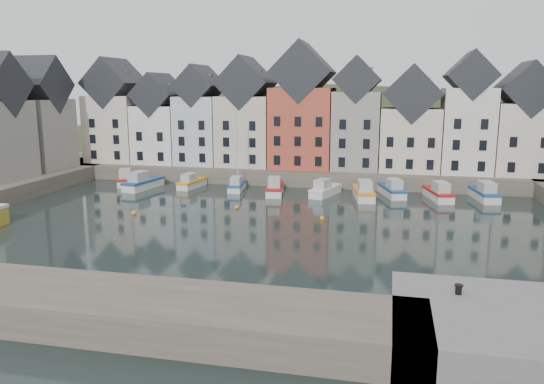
% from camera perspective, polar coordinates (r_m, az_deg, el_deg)
% --- Properties ---
extents(ground, '(260.00, 260.00, 0.00)m').
position_cam_1_polar(ground, '(51.05, -2.03, -4.00)').
color(ground, black).
rests_on(ground, ground).
extents(far_quay, '(90.00, 16.00, 2.00)m').
position_cam_1_polar(far_quay, '(79.62, 3.44, 2.25)').
color(far_quay, '#534940').
rests_on(far_quay, ground).
extents(near_wall, '(50.00, 6.00, 2.00)m').
position_cam_1_polar(near_wall, '(36.33, -27.26, -10.04)').
color(near_wall, '#534940').
rests_on(near_wall, ground).
extents(hillside, '(153.60, 70.40, 64.00)m').
position_cam_1_polar(hillside, '(109.00, 5.55, -5.54)').
color(hillside, '#263018').
rests_on(hillside, ground).
extents(far_terrace, '(72.37, 8.16, 17.78)m').
position_cam_1_polar(far_terrace, '(76.35, 5.67, 7.78)').
color(far_terrace, beige).
rests_on(far_terrace, far_quay).
extents(left_terrace, '(7.65, 17.00, 15.69)m').
position_cam_1_polar(left_terrace, '(78.20, -25.94, 6.79)').
color(left_terrace, gray).
rests_on(left_terrace, left_quay).
extents(mooring_buoys, '(20.50, 5.50, 0.50)m').
position_cam_1_polar(mooring_buoys, '(57.06, -4.56, -2.24)').
color(mooring_buoys, orange).
rests_on(mooring_buoys, ground).
extents(boat_a, '(4.49, 6.79, 2.51)m').
position_cam_1_polar(boat_a, '(76.70, -15.45, 1.32)').
color(boat_a, silver).
rests_on(boat_a, ground).
extents(boat_b, '(3.22, 7.27, 2.70)m').
position_cam_1_polar(boat_b, '(72.86, -13.76, 0.95)').
color(boat_b, silver).
rests_on(boat_b, ground).
extents(boat_c, '(2.51, 5.95, 2.21)m').
position_cam_1_polar(boat_c, '(72.56, -8.66, 0.99)').
color(boat_c, silver).
rests_on(boat_c, ground).
extents(boat_d, '(2.35, 5.69, 10.57)m').
position_cam_1_polar(boat_d, '(69.97, -3.81, 0.74)').
color(boat_d, silver).
rests_on(boat_d, ground).
extents(boat_e, '(3.08, 6.81, 2.52)m').
position_cam_1_polar(boat_e, '(67.36, 0.28, 0.40)').
color(boat_e, silver).
rests_on(boat_e, ground).
extents(boat_f, '(3.63, 6.55, 2.40)m').
position_cam_1_polar(boat_f, '(66.75, 5.70, 0.22)').
color(boat_f, silver).
rests_on(boat_f, ground).
extents(boat_g, '(3.23, 7.11, 2.63)m').
position_cam_1_polar(boat_g, '(65.53, 9.85, -0.04)').
color(boat_g, silver).
rests_on(boat_g, ground).
extents(boat_h, '(3.80, 6.80, 2.49)m').
position_cam_1_polar(boat_h, '(67.88, 12.80, 0.20)').
color(boat_h, silver).
rests_on(boat_h, ground).
extents(boat_i, '(3.49, 6.85, 2.52)m').
position_cam_1_polar(boat_i, '(67.19, 17.47, -0.15)').
color(boat_i, silver).
rests_on(boat_i, ground).
extents(boat_j, '(3.12, 6.94, 2.57)m').
position_cam_1_polar(boat_j, '(68.90, 21.86, -0.15)').
color(boat_j, silver).
rests_on(boat_j, ground).
extents(mooring_bollard, '(0.48, 0.48, 0.56)m').
position_cam_1_polar(mooring_bollard, '(31.89, 19.44, -9.80)').
color(mooring_bollard, black).
rests_on(mooring_bollard, near_quay).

